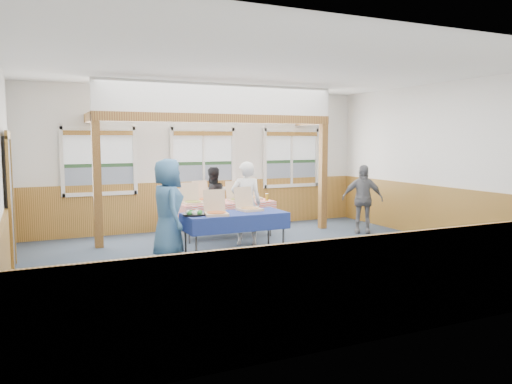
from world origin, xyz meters
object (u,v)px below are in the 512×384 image
(table_left, at_px, (235,216))
(woman_white, at_px, (246,203))
(woman_black, at_px, (212,199))
(man_blue, at_px, (168,209))
(person_grey, at_px, (362,199))
(table_right, at_px, (225,204))

(table_left, height_order, woman_white, woman_white)
(table_left, bearing_deg, woman_black, 65.51)
(table_left, bearing_deg, man_blue, 153.93)
(man_blue, bearing_deg, person_grey, -82.78)
(table_right, relative_size, woman_white, 1.25)
(table_left, relative_size, table_right, 0.96)
(table_right, height_order, person_grey, person_grey)
(woman_white, height_order, man_blue, man_blue)
(person_grey, bearing_deg, table_right, -160.78)
(table_left, relative_size, man_blue, 1.13)
(table_right, distance_m, woman_white, 0.89)
(woman_white, xyz_separation_m, person_grey, (2.82, 0.06, -0.06))
(table_right, relative_size, person_grey, 1.36)
(woman_white, xyz_separation_m, woman_black, (-0.09, 1.71, -0.10))
(table_right, distance_m, woman_black, 0.83)
(table_left, distance_m, woman_white, 0.91)
(table_left, height_order, woman_black, woman_black)
(person_grey, bearing_deg, table_left, -131.88)
(table_left, relative_size, person_grey, 1.30)
(woman_white, distance_m, person_grey, 2.82)
(man_blue, bearing_deg, woman_black, -35.59)
(table_left, xyz_separation_m, woman_white, (0.54, 0.73, 0.12))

